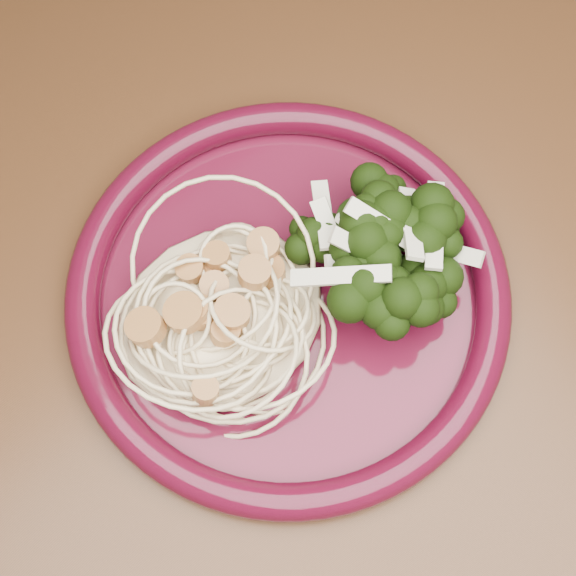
% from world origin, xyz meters
% --- Properties ---
extents(dining_table, '(1.20, 0.80, 0.75)m').
position_xyz_m(dining_table, '(0.00, 0.00, 0.65)').
color(dining_table, '#472814').
rests_on(dining_table, ground).
extents(dinner_plate, '(0.37, 0.37, 0.03)m').
position_xyz_m(dinner_plate, '(0.01, 0.00, 0.76)').
color(dinner_plate, '#450B1C').
rests_on(dinner_plate, dining_table).
extents(spaghetti_pile, '(0.17, 0.16, 0.03)m').
position_xyz_m(spaghetti_pile, '(-0.03, 0.02, 0.77)').
color(spaghetti_pile, beige).
rests_on(spaghetti_pile, dinner_plate).
extents(scallop_cluster, '(0.15, 0.15, 0.04)m').
position_xyz_m(scallop_cluster, '(-0.03, 0.02, 0.81)').
color(scallop_cluster, '#B67D41').
rests_on(scallop_cluster, spaghetti_pile).
extents(broccoli_pile, '(0.13, 0.17, 0.05)m').
position_xyz_m(broccoli_pile, '(0.07, -0.01, 0.78)').
color(broccoli_pile, black).
rests_on(broccoli_pile, dinner_plate).
extents(onion_garnish, '(0.09, 0.11, 0.06)m').
position_xyz_m(onion_garnish, '(0.07, -0.01, 0.82)').
color(onion_garnish, beige).
rests_on(onion_garnish, broccoli_pile).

